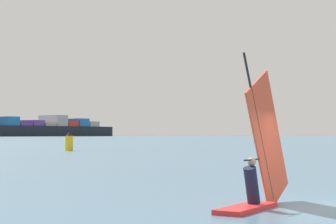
# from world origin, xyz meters

# --- Properties ---
(windsurfer) EXTENTS (3.22, 3.10, 4.11)m
(windsurfer) POSITION_xyz_m (-1.92, 0.81, 0.95)
(windsurfer) COLOR red
(windsurfer) RESTS_ON ground_plane
(cargo_ship) EXTENTS (163.73, 131.05, 34.49)m
(cargo_ship) POSITION_xyz_m (13.12, 550.50, 7.67)
(cargo_ship) COLOR black
(cargo_ship) RESTS_ON ground_plane
(distant_headland) EXTENTS (1183.37, 598.56, 34.21)m
(distant_headland) POSITION_xyz_m (501.26, 1371.17, 17.10)
(distant_headland) COLOR #60665B
(distant_headland) RESTS_ON ground_plane
(channel_buoy) EXTENTS (0.91, 0.91, 2.18)m
(channel_buoy) POSITION_xyz_m (-1.40, 54.48, 0.98)
(channel_buoy) COLOR yellow
(channel_buoy) RESTS_ON ground_plane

